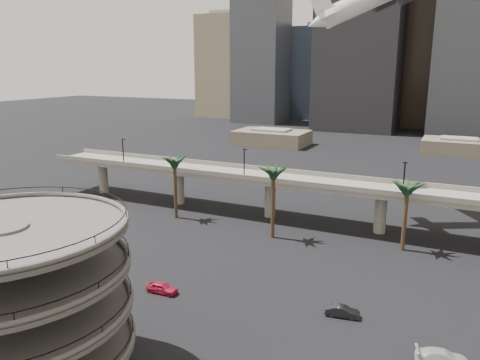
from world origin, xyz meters
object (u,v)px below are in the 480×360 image
at_px(parking_ramp, 11,291).
at_px(car_a, 162,288).
at_px(car_b, 342,311).
at_px(overpass, 323,188).
at_px(car_c, 442,357).

relative_size(parking_ramp, car_a, 5.03).
height_order(parking_ramp, car_b, parking_ramp).
distance_m(parking_ramp, overpass, 60.46).
relative_size(overpass, car_b, 30.72).
xyz_separation_m(parking_ramp, overpass, (13.00, 59.00, -2.50)).
distance_m(overpass, car_b, 35.69).
bearing_deg(overpass, car_a, -107.20).
xyz_separation_m(car_a, car_c, (35.40, -0.43, 0.03)).
height_order(car_a, car_c, car_c).
relative_size(parking_ramp, car_c, 4.11).
bearing_deg(car_c, car_b, 54.68).
height_order(overpass, car_b, overpass).
height_order(overpass, car_c, overpass).
relative_size(parking_ramp, overpass, 0.17).
bearing_deg(parking_ramp, overpass, 77.57).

